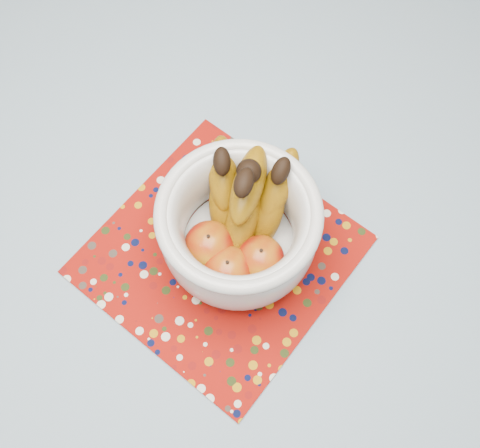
# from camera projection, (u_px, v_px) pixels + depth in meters

# --- Properties ---
(table) EXTENTS (1.20, 1.20, 0.75)m
(table) POSITION_uv_depth(u_px,v_px,m) (212.00, 226.00, 0.98)
(table) COLOR brown
(table) RESTS_ON ground
(tablecloth) EXTENTS (1.32, 1.32, 0.01)m
(tablecloth) POSITION_uv_depth(u_px,v_px,m) (210.00, 206.00, 0.90)
(tablecloth) COLOR #6086A0
(tablecloth) RESTS_ON table
(placemat) EXTENTS (0.44, 0.44, 0.00)m
(placemat) POSITION_uv_depth(u_px,v_px,m) (220.00, 255.00, 0.86)
(placemat) COLOR maroon
(placemat) RESTS_ON tablecloth
(fruit_bowl) EXTENTS (0.23, 0.25, 0.19)m
(fruit_bowl) POSITION_uv_depth(u_px,v_px,m) (240.00, 220.00, 0.79)
(fruit_bowl) COLOR silver
(fruit_bowl) RESTS_ON placemat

